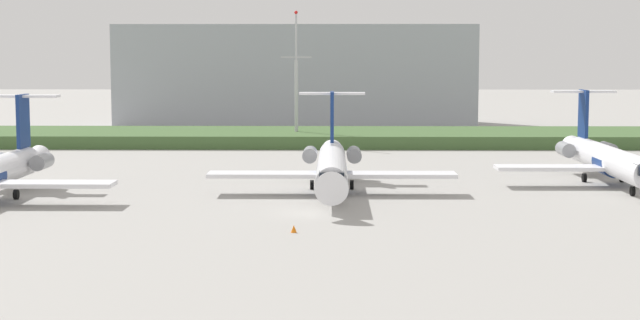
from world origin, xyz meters
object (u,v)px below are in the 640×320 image
(regional_jet_fourth, at_px, (609,159))
(safety_cone_front_marker, at_px, (294,229))
(regional_jet_third, at_px, (332,165))
(antenna_mast, at_px, (296,88))

(regional_jet_fourth, bearing_deg, safety_cone_front_marker, -138.27)
(regional_jet_fourth, height_order, safety_cone_front_marker, regional_jet_fourth)
(regional_jet_third, relative_size, regional_jet_fourth, 1.00)
(regional_jet_third, relative_size, antenna_mast, 1.63)
(regional_jet_fourth, xyz_separation_m, safety_cone_front_marker, (-30.11, -26.85, -2.26))
(safety_cone_front_marker, bearing_deg, regional_jet_third, 82.64)
(regional_jet_fourth, bearing_deg, regional_jet_third, -168.10)
(antenna_mast, distance_m, safety_cone_front_marker, 71.25)
(regional_jet_fourth, relative_size, antenna_mast, 1.63)
(regional_jet_fourth, relative_size, safety_cone_front_marker, 56.36)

